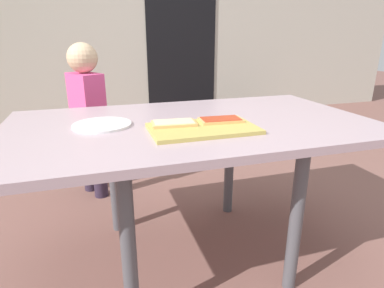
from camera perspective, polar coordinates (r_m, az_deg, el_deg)
The scene contains 8 objects.
ground_plane at distance 1.71m, azimuth 0.05°, elevation -18.81°, with size 16.00×16.00×0.00m, color brown.
house_door at distance 4.29m, azimuth -1.87°, elevation 18.21°, with size 0.90×0.02×2.00m, color black.
dining_table at distance 1.42m, azimuth 0.06°, elevation 1.41°, with size 1.57×0.90×0.69m.
cutting_board at distance 1.27m, azimuth 1.83°, elevation 2.75°, with size 0.42×0.25×0.02m, color tan.
pizza_slice_far_right at distance 1.35m, azimuth 5.12°, elevation 4.29°, with size 0.18×0.11×0.01m.
pizza_slice_far_left at distance 1.29m, azimuth -3.23°, elevation 3.71°, with size 0.18×0.11×0.01m.
plate_white_left at distance 1.38m, azimuth -15.65°, elevation 3.32°, with size 0.24×0.24×0.01m, color white.
child_left at distance 2.18m, azimuth -17.98°, elevation 5.74°, with size 0.24×0.28×1.00m.
Camera 1 is at (-0.40, -1.29, 1.04)m, focal length 30.08 mm.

